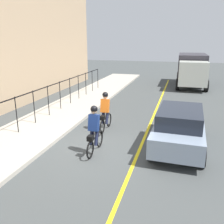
% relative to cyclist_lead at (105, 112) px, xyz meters
% --- Properties ---
extents(ground_plane, '(80.00, 80.00, 0.00)m').
position_rel_cyclist_lead_xyz_m(ground_plane, '(-1.93, -0.29, -0.91)').
color(ground_plane, '#414545').
extents(lane_line_centre, '(36.00, 0.12, 0.01)m').
position_rel_cyclist_lead_xyz_m(lane_line_centre, '(-1.93, -1.89, -0.91)').
color(lane_line_centre, yellow).
rests_on(lane_line_centre, ground).
extents(sidewalk, '(40.00, 3.20, 0.15)m').
position_rel_cyclist_lead_xyz_m(sidewalk, '(-1.93, 3.11, -0.84)').
color(sidewalk, '#A9A294').
rests_on(sidewalk, ground).
extents(iron_fence, '(20.23, 0.04, 1.60)m').
position_rel_cyclist_lead_xyz_m(iron_fence, '(-0.93, 3.51, 0.37)').
color(iron_fence, black).
rests_on(iron_fence, sidewalk).
extents(cyclist_lead, '(1.71, 0.36, 1.83)m').
position_rel_cyclist_lead_xyz_m(cyclist_lead, '(0.00, 0.00, 0.00)').
color(cyclist_lead, black).
rests_on(cyclist_lead, ground).
extents(cyclist_follow, '(1.71, 0.36, 1.83)m').
position_rel_cyclist_lead_xyz_m(cyclist_follow, '(-2.37, -0.32, 0.00)').
color(cyclist_follow, black).
rests_on(cyclist_follow, ground).
extents(patrol_sedan, '(4.46, 2.04, 1.58)m').
position_rel_cyclist_lead_xyz_m(patrol_sedan, '(-0.90, -3.30, -0.09)').
color(patrol_sedan, '#8190A4').
rests_on(patrol_sedan, ground).
extents(box_truck_background, '(6.74, 2.60, 2.78)m').
position_rel_cyclist_lead_xyz_m(box_truck_background, '(13.24, -4.01, 0.64)').
color(box_truck_background, '#312E35').
rests_on(box_truck_background, ground).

